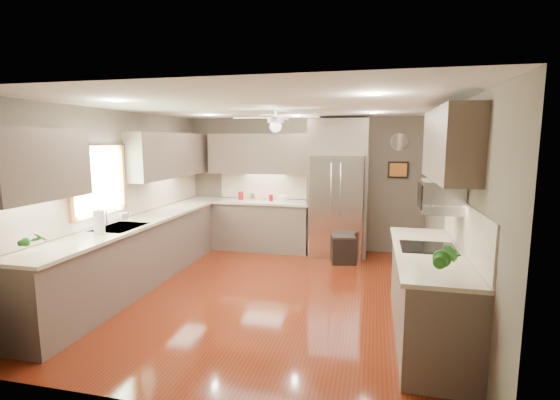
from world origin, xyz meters
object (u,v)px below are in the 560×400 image
at_px(canister_c, 262,196).
at_px(soap_bottle, 125,215).
at_px(canister_a, 241,196).
at_px(canister_d, 271,198).
at_px(paper_towel, 99,223).
at_px(bowl, 283,200).
at_px(potted_plant_right, 446,258).
at_px(refrigerator, 338,190).
at_px(potted_plant_left, 33,240).
at_px(stool, 343,249).
at_px(canister_b, 253,197).
at_px(microwave, 440,196).

distance_m(canister_c, soap_bottle, 2.75).
height_order(canister_a, soap_bottle, soap_bottle).
distance_m(canister_d, paper_towel, 3.41).
height_order(canister_a, canister_c, canister_c).
height_order(canister_d, paper_towel, paper_towel).
bearing_deg(bowl, potted_plant_right, -59.82).
bearing_deg(canister_a, refrigerator, -2.28).
relative_size(canister_c, soap_bottle, 1.02).
height_order(canister_d, bowl, canister_d).
xyz_separation_m(canister_c, potted_plant_left, (-1.23, -4.09, 0.06)).
bearing_deg(stool, refrigerator, 107.08).
height_order(canister_d, potted_plant_right, potted_plant_right).
height_order(canister_b, refrigerator, refrigerator).
relative_size(canister_a, canister_b, 1.14).
relative_size(potted_plant_right, refrigerator, 0.14).
bearing_deg(canister_d, bowl, -5.67).
height_order(bowl, stool, bowl).
xyz_separation_m(canister_c, microwave, (2.76, -2.78, 0.45)).
bearing_deg(canister_d, canister_a, 177.98).
xyz_separation_m(stool, paper_towel, (-2.78, -2.57, 0.84)).
bearing_deg(canister_a, soap_bottle, -110.60).
relative_size(canister_b, stool, 0.28).
xyz_separation_m(canister_a, potted_plant_right, (3.09, -3.92, 0.09)).
bearing_deg(potted_plant_left, stool, 51.40).
distance_m(canister_c, potted_plant_left, 4.27).
height_order(potted_plant_right, stool, potted_plant_right).
bearing_deg(paper_towel, microwave, 5.21).
bearing_deg(refrigerator, paper_towel, -130.59).
xyz_separation_m(refrigerator, paper_towel, (-2.63, -3.07, -0.11)).
xyz_separation_m(canister_a, bowl, (0.83, -0.04, -0.05)).
bearing_deg(soap_bottle, canister_a, 69.40).
distance_m(soap_bottle, stool, 3.54).
relative_size(canister_b, soap_bottle, 0.75).
relative_size(canister_a, potted_plant_right, 0.45).
bearing_deg(paper_towel, canister_d, 66.34).
distance_m(canister_a, microwave, 4.26).
height_order(canister_d, microwave, microwave).
xyz_separation_m(refrigerator, stool, (0.15, -0.50, -0.95)).
bearing_deg(potted_plant_left, paper_towel, 88.03).
relative_size(soap_bottle, refrigerator, 0.07).
relative_size(potted_plant_left, paper_towel, 0.92).
bearing_deg(bowl, canister_c, 174.40).
xyz_separation_m(potted_plant_left, microwave, (3.99, 1.31, 0.39)).
relative_size(canister_a, soap_bottle, 0.86).
distance_m(potted_plant_left, microwave, 4.22).
bearing_deg(canister_d, canister_b, 178.70).
height_order(canister_c, potted_plant_left, potted_plant_left).
xyz_separation_m(potted_plant_left, bowl, (1.63, 4.05, -0.12)).
bearing_deg(soap_bottle, canister_d, 57.73).
bearing_deg(bowl, canister_a, 176.96).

